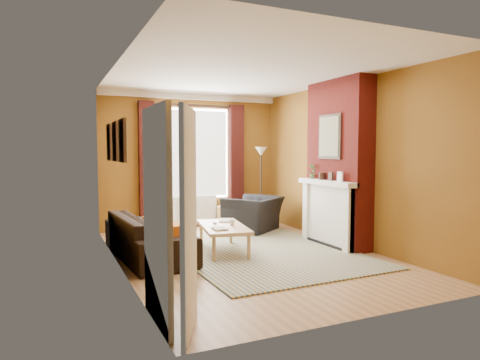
# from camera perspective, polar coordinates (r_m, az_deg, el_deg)

# --- Properties ---
(ground) EXTENTS (5.50, 5.50, 0.00)m
(ground) POSITION_cam_1_polar(r_m,az_deg,el_deg) (6.74, 0.88, -9.93)
(ground) COLOR olive
(ground) RESTS_ON ground
(room_walls) EXTENTS (3.82, 5.54, 2.83)m
(room_walls) POSITION_cam_1_polar(r_m,az_deg,el_deg) (7.08, 4.63, 2.06)
(room_walls) COLOR brown
(room_walls) RESTS_ON ground
(striped_rug) EXTENTS (2.75, 3.75, 0.02)m
(striped_rug) POSITION_cam_1_polar(r_m,az_deg,el_deg) (6.99, 2.61, -9.36)
(striped_rug) COLOR #2F5682
(striped_rug) RESTS_ON ground
(sofa) EXTENTS (1.01, 2.27, 0.65)m
(sofa) POSITION_cam_1_polar(r_m,az_deg,el_deg) (6.69, -12.14, -7.30)
(sofa) COLOR black
(sofa) RESTS_ON ground
(armchair) EXTENTS (1.41, 1.38, 0.69)m
(armchair) POSITION_cam_1_polar(r_m,az_deg,el_deg) (8.57, 1.78, -4.58)
(armchair) COLOR black
(armchair) RESTS_ON ground
(coffee_table) EXTENTS (0.87, 1.40, 0.43)m
(coffee_table) POSITION_cam_1_polar(r_m,az_deg,el_deg) (6.82, -2.25, -6.45)
(coffee_table) COLOR tan
(coffee_table) RESTS_ON ground
(wicker_stool) EXTENTS (0.35, 0.35, 0.44)m
(wicker_stool) POSITION_cam_1_polar(r_m,az_deg,el_deg) (9.10, -1.96, -4.88)
(wicker_stool) COLOR #9F7645
(wicker_stool) RESTS_ON ground
(floor_lamp) EXTENTS (0.27, 0.27, 1.69)m
(floor_lamp) POSITION_cam_1_polar(r_m,az_deg,el_deg) (9.03, 2.82, 2.16)
(floor_lamp) COLOR black
(floor_lamp) RESTS_ON ground
(book_a) EXTENTS (0.23, 0.30, 0.03)m
(book_a) POSITION_cam_1_polar(r_m,az_deg,el_deg) (6.44, -3.61, -6.54)
(book_a) COLOR #999999
(book_a) RESTS_ON coffee_table
(book_b) EXTENTS (0.35, 0.39, 0.02)m
(book_b) POSITION_cam_1_polar(r_m,az_deg,el_deg) (7.22, -2.80, -5.39)
(book_b) COLOR #999999
(book_b) RESTS_ON coffee_table
(mug) EXTENTS (0.12, 0.12, 0.09)m
(mug) POSITION_cam_1_polar(r_m,az_deg,el_deg) (6.81, -1.05, -5.69)
(mug) COLOR #999999
(mug) RESTS_ON coffee_table
(tv_remote) EXTENTS (0.08, 0.16, 0.02)m
(tv_remote) POSITION_cam_1_polar(r_m,az_deg,el_deg) (6.97, -3.37, -5.75)
(tv_remote) COLOR #29292C
(tv_remote) RESTS_ON coffee_table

